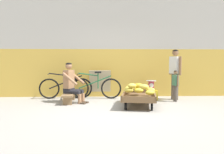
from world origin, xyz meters
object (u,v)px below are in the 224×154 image
object	(u,v)px
banana_cart	(139,97)
low_bench	(69,95)
plastic_crate	(151,95)
vendor_seated	(72,83)
weighing_scale	(151,85)
customer_adult	(175,69)
bicycle_near_left	(66,87)
customer_child	(175,82)
bicycle_far_left	(95,87)
sign_board	(100,84)

from	to	relation	value
banana_cart	low_bench	distance (m)	2.02
plastic_crate	vendor_seated	bearing A→B (deg)	-170.56
weighing_scale	banana_cart	bearing A→B (deg)	-117.65
customer_adult	bicycle_near_left	bearing A→B (deg)	174.47
banana_cart	plastic_crate	size ratio (longest dim) A/B	4.35
plastic_crate	customer_adult	distance (m)	1.09
banana_cart	vendor_seated	size ratio (longest dim) A/B	1.37
plastic_crate	customer_adult	world-z (taller)	customer_adult
plastic_crate	bicycle_near_left	size ratio (longest dim) A/B	0.22
bicycle_near_left	customer_child	world-z (taller)	customer_child
banana_cart	customer_child	bearing A→B (deg)	29.05
bicycle_far_left	customer_adult	distance (m)	2.55
vendor_seated	customer_child	distance (m)	3.00
customer_child	plastic_crate	bearing A→B (deg)	152.07
vendor_seated	bicycle_near_left	xyz separation A→B (m)	(-0.28, 0.73, -0.21)
weighing_scale	bicycle_far_left	world-z (taller)	bicycle_far_left
bicycle_far_left	bicycle_near_left	bearing A→B (deg)	177.35
banana_cart	bicycle_far_left	bearing A→B (deg)	133.35
bicycle_far_left	weighing_scale	bearing A→B (deg)	-9.83
bicycle_far_left	sign_board	xyz separation A→B (m)	(0.16, 0.35, 0.09)
vendor_seated	customer_child	xyz separation A→B (m)	(3.00, 0.05, -0.00)
banana_cart	sign_board	distance (m)	1.95
bicycle_far_left	low_bench	bearing A→B (deg)	-137.52
plastic_crate	sign_board	distance (m)	1.72
banana_cart	bicycle_near_left	bearing A→B (deg)	148.10
customer_child	vendor_seated	bearing A→B (deg)	-179.02
bicycle_near_left	sign_board	distance (m)	1.12
low_bench	sign_board	size ratio (longest dim) A/B	1.26
banana_cart	customer_child	size ratio (longest dim) A/B	1.71
bicycle_far_left	customer_adult	xyz separation A→B (m)	(2.46, -0.28, 0.60)
sign_board	bicycle_near_left	bearing A→B (deg)	-164.14
plastic_crate	bicycle_near_left	xyz separation A→B (m)	(-2.64, 0.34, 0.20)
bicycle_near_left	customer_adult	distance (m)	3.45
banana_cart	sign_board	size ratio (longest dim) A/B	1.77
banana_cart	plastic_crate	world-z (taller)	banana_cart
bicycle_near_left	customer_adult	size ratio (longest dim) A/B	1.08
banana_cart	customer_child	xyz separation A→B (m)	(1.16, 0.64, 0.32)
bicycle_near_left	weighing_scale	bearing A→B (deg)	-7.36
customer_adult	vendor_seated	bearing A→B (deg)	-172.53
banana_cart	customer_child	world-z (taller)	customer_child
bicycle_far_left	customer_adult	bearing A→B (deg)	-6.60
bicycle_near_left	sign_board	xyz separation A→B (m)	(1.08, 0.31, 0.09)
sign_board	low_bench	bearing A→B (deg)	-131.04
bicycle_far_left	customer_child	world-z (taller)	customer_child
bicycle_far_left	customer_child	distance (m)	2.46
weighing_scale	bicycle_near_left	xyz separation A→B (m)	(-2.64, 0.34, -0.10)
vendor_seated	bicycle_near_left	world-z (taller)	vendor_seated
banana_cart	bicycle_far_left	world-z (taller)	bicycle_far_left
bicycle_near_left	sign_board	bearing A→B (deg)	15.86
vendor_seated	plastic_crate	bearing A→B (deg)	9.44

